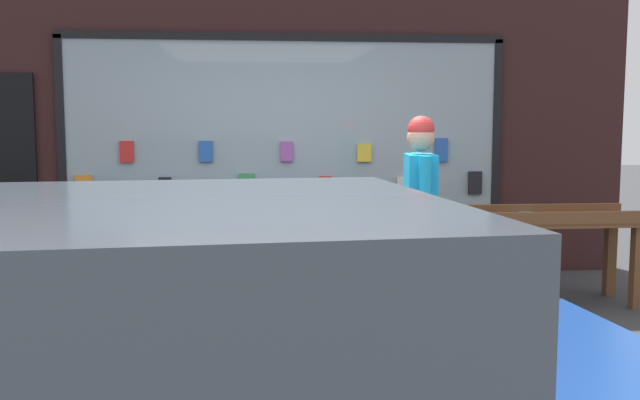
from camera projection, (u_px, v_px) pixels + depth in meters
The scene contains 6 objects.
ground_plane at pixel (288, 346), 5.19m from camera, with size 40.00×40.00×0.00m, color #38383A.
shopfront_facade at pixel (270, 104), 7.35m from camera, with size 7.53×0.29×3.66m.
display_table_left at pixel (75, 226), 5.91m from camera, with size 2.97×0.64×0.94m.
display_table_right at pixel (474, 227), 6.27m from camera, with size 2.97×0.68×0.86m.
person_browsing at pixel (420, 205), 5.57m from camera, with size 0.27×0.66×1.67m.
small_dog at pixel (472, 296), 5.55m from camera, with size 0.43×0.55×0.41m.
Camera 1 is at (-0.29, -5.04, 1.63)m, focal length 40.00 mm.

